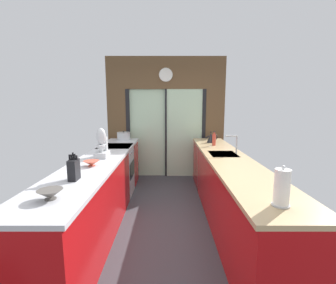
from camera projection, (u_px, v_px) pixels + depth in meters
name	position (u px, v px, depth m)	size (l,w,h in m)	color
ground_plane	(166.00, 210.00, 3.80)	(5.04, 7.60, 0.02)	#38383D
back_wall_unit	(167.00, 111.00, 5.33)	(2.64, 0.12, 2.70)	brown
left_counter_run	(100.00, 192.00, 3.26)	(0.62, 3.80, 0.92)	#AD0C0F
right_counter_run	(228.00, 188.00, 3.42)	(0.62, 3.80, 0.92)	#AD0C0F
sink_faucet	(236.00, 142.00, 3.56)	(0.19, 0.02, 0.29)	#B7BABC
oven_range	(118.00, 170.00, 4.37)	(0.60, 0.60, 0.92)	#B7BABC
mixing_bowl_near	(52.00, 194.00, 1.88)	(0.20, 0.20, 0.08)	#514C47
mixing_bowl_far	(93.00, 163.00, 2.89)	(0.19, 0.19, 0.07)	#BC4C38
knife_block	(75.00, 169.00, 2.35)	(0.09, 0.14, 0.28)	black
stand_mixer	(103.00, 146.00, 3.35)	(0.17, 0.27, 0.42)	#B7BABC
stock_pot	(125.00, 136.00, 4.99)	(0.28, 0.28, 0.19)	#B7BABC
kettle	(212.00, 138.00, 4.63)	(0.24, 0.15, 0.22)	black
soap_bottle	(215.00, 140.00, 4.30)	(0.07, 0.07, 0.26)	#B23D2D
paper_towel_roll	(283.00, 188.00, 1.74)	(0.13, 0.13, 0.31)	#B7BABC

